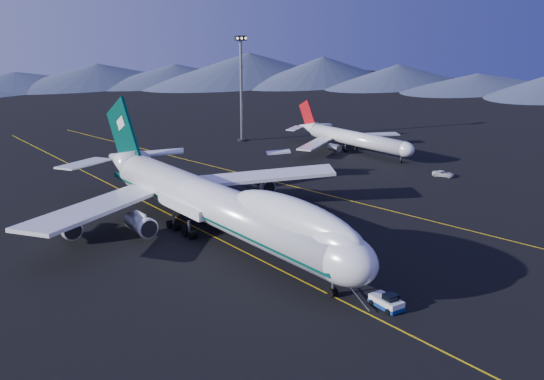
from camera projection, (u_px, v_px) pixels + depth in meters
ground at (217, 238)px, 96.19m from camera, size 500.00×500.00×0.00m
taxiway_line_main at (217, 238)px, 96.19m from camera, size 0.25×220.00×0.01m
taxiway_line_side at (314, 192)px, 121.60m from camera, size 28.08×198.09×0.01m
boeing_747 at (216, 203)px, 94.61m from camera, size 59.62×72.43×19.37m
pushback_tug at (386, 303)px, 73.13m from camera, size 2.82×4.54×1.90m
second_jet at (352, 138)px, 156.86m from camera, size 36.27×40.98×11.66m
service_van at (443, 174)px, 132.91m from camera, size 4.12×5.06×1.28m
floodlight_mast at (241, 89)px, 167.76m from camera, size 3.57×2.68×28.91m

